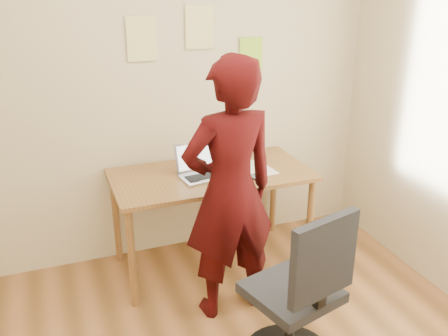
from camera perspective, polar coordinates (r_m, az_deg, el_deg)
name	(u,v)px	position (r m, az deg, el deg)	size (l,w,h in m)	color
room	(237,168)	(1.98, 1.51, -0.04)	(3.58, 3.58, 2.78)	brown
desk	(211,184)	(3.56, -1.46, -1.87)	(1.40, 0.70, 0.74)	brown
laptop	(200,169)	(3.47, -2.73, -0.10)	(0.33, 0.30, 0.22)	#B5B5BC
paper_sheet	(255,168)	(3.61, 3.58, -0.06)	(0.22, 0.32, 0.00)	white
phone	(257,178)	(3.44, 3.84, -1.15)	(0.10, 0.15, 0.01)	black
wall_note_left	(142,39)	(3.54, -9.35, 14.35)	(0.21, 0.00, 0.30)	#E4D988
wall_note_mid	(200,27)	(3.64, -2.79, 15.78)	(0.21, 0.00, 0.30)	#E4D988
wall_note_right	(251,54)	(3.80, 3.10, 12.90)	(0.18, 0.00, 0.24)	#9BD930
office_chair	(299,303)	(2.80, 8.60, -15.01)	(0.53, 0.54, 0.99)	black
person	(230,192)	(3.01, 0.66, -2.77)	(0.61, 0.40, 1.67)	#320607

